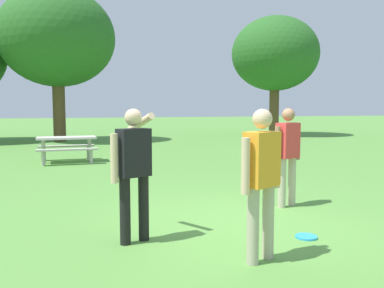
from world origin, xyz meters
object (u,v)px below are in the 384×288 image
Objects in this scene: person_thrower at (133,165)px; frisbee at (306,237)px; person_catcher at (288,150)px; person_bystander at (261,175)px; picnic_table_near at (67,144)px; tree_far_right at (275,54)px; tree_broad_center at (57,38)px.

person_thrower is 5.94× the size of frisbee.
person_bystander is (-1.52, -2.05, 0.00)m from person_catcher.
tree_far_right is at bearing 36.43° from picnic_table_near.
tree_broad_center is at bearing 92.54° from picnic_table_near.
tree_far_right is at bearing 62.17° from person_catcher.
person_catcher is 7.61m from picnic_table_near.
tree_broad_center reaches higher than frisbee.
frisbee is at bearing -13.14° from person_thrower.
tree_broad_center is at bearing 101.48° from frisbee.
person_bystander is 9.02m from picnic_table_near.
tree_far_right is at bearing 61.05° from person_bystander.
frisbee is (0.91, 0.52, -0.93)m from person_bystander.
picnic_table_near is (-2.01, 8.79, -0.38)m from person_bystander.
person_thrower and person_catcher have the same top height.
tree_far_right reaches higher than person_catcher.
person_thrower is 7.82m from picnic_table_near.
person_catcher is 1.00× the size of person_bystander.
person_catcher is at bearing 20.77° from person_thrower.
picnic_table_near is at bearing 95.94° from person_thrower.
person_catcher is 0.23× the size of tree_broad_center.
person_thrower is at bearing 166.86° from frisbee.
person_catcher reaches higher than picnic_table_near.
frisbee is at bearing -78.52° from tree_broad_center.
person_catcher is at bearing 68.32° from frisbee.
frisbee is at bearing 29.87° from person_bystander.
person_bystander is at bearing -150.13° from frisbee.
tree_broad_center reaches higher than person_thrower.
person_catcher and person_bystander have the same top height.
person_thrower reaches higher than frisbee.
tree_far_right is at bearing 62.70° from frisbee.
person_catcher is 0.24× the size of tree_far_right.
person_bystander is 20.19m from tree_far_right.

